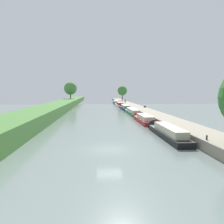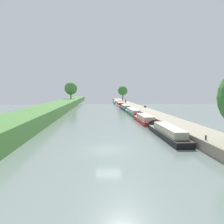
{
  "view_description": "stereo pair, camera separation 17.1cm",
  "coord_description": "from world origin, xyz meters",
  "px_view_note": "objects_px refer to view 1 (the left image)",
  "views": [
    {
      "loc": [
        -1.28,
        -23.09,
        5.73
      ],
      "look_at": [
        2.27,
        30.31,
        1.0
      ],
      "focal_mm": 38.15,
      "sensor_mm": 36.0,
      "label": 1
    },
    {
      "loc": [
        -1.11,
        -23.1,
        5.73
      ],
      "look_at": [
        2.27,
        30.31,
        1.0
      ],
      "focal_mm": 38.15,
      "sensor_mm": 36.0,
      "label": 2
    }
  ],
  "objects_px": {
    "mooring_bollard_far": "(118,100)",
    "park_bench": "(145,106)",
    "narrowboat_navy": "(124,107)",
    "narrowboat_red": "(143,119)",
    "mooring_bollard_near": "(207,138)",
    "narrowboat_black": "(167,132)",
    "narrowboat_cream": "(119,104)",
    "person_walking": "(125,101)",
    "narrowboat_green": "(132,112)",
    "narrowboat_teal": "(116,102)"
  },
  "relations": [
    {
      "from": "mooring_bollard_far",
      "to": "park_bench",
      "type": "relative_size",
      "value": 0.3
    },
    {
      "from": "park_bench",
      "to": "narrowboat_navy",
      "type": "bearing_deg",
      "value": 129.89
    },
    {
      "from": "narrowboat_navy",
      "to": "narrowboat_cream",
      "type": "relative_size",
      "value": 0.92
    },
    {
      "from": "narrowboat_navy",
      "to": "park_bench",
      "type": "bearing_deg",
      "value": -50.11
    },
    {
      "from": "mooring_bollard_near",
      "to": "narrowboat_green",
      "type": "bearing_deg",
      "value": 92.66
    },
    {
      "from": "narrowboat_green",
      "to": "mooring_bollard_far",
      "type": "relative_size",
      "value": 36.31
    },
    {
      "from": "narrowboat_black",
      "to": "narrowboat_red",
      "type": "height_order",
      "value": "narrowboat_black"
    },
    {
      "from": "mooring_bollard_far",
      "to": "park_bench",
      "type": "xyz_separation_m",
      "value": [
        3.39,
        -45.78,
        0.12
      ]
    },
    {
      "from": "narrowboat_navy",
      "to": "mooring_bollard_near",
      "type": "height_order",
      "value": "narrowboat_navy"
    },
    {
      "from": "narrowboat_black",
      "to": "narrowboat_red",
      "type": "bearing_deg",
      "value": 90.21
    },
    {
      "from": "narrowboat_red",
      "to": "mooring_bollard_near",
      "type": "relative_size",
      "value": 26.95
    },
    {
      "from": "narrowboat_navy",
      "to": "mooring_bollard_far",
      "type": "distance_m",
      "value": 39.61
    },
    {
      "from": "narrowboat_cream",
      "to": "narrowboat_teal",
      "type": "relative_size",
      "value": 1.0
    },
    {
      "from": "park_bench",
      "to": "person_walking",
      "type": "bearing_deg",
      "value": 97.46
    },
    {
      "from": "narrowboat_black",
      "to": "narrowboat_cream",
      "type": "xyz_separation_m",
      "value": [
        -0.11,
        61.2,
        0.02
      ]
    },
    {
      "from": "narrowboat_navy",
      "to": "park_bench",
      "type": "height_order",
      "value": "narrowboat_navy"
    },
    {
      "from": "narrowboat_black",
      "to": "narrowboat_teal",
      "type": "height_order",
      "value": "narrowboat_black"
    },
    {
      "from": "mooring_bollard_far",
      "to": "person_walking",
      "type": "bearing_deg",
      "value": -88.98
    },
    {
      "from": "narrowboat_green",
      "to": "narrowboat_teal",
      "type": "relative_size",
      "value": 1.08
    },
    {
      "from": "narrowboat_teal",
      "to": "mooring_bollard_near",
      "type": "height_order",
      "value": "narrowboat_teal"
    },
    {
      "from": "narrowboat_navy",
      "to": "person_walking",
      "type": "relative_size",
      "value": 8.36
    },
    {
      "from": "narrowboat_green",
      "to": "narrowboat_cream",
      "type": "height_order",
      "value": "narrowboat_cream"
    },
    {
      "from": "narrowboat_green",
      "to": "mooring_bollard_near",
      "type": "distance_m",
      "value": 37.09
    },
    {
      "from": "person_walking",
      "to": "mooring_bollard_far",
      "type": "distance_m",
      "value": 23.02
    },
    {
      "from": "narrowboat_green",
      "to": "narrowboat_teal",
      "type": "xyz_separation_m",
      "value": [
        -0.12,
        48.07,
        0.02
      ]
    },
    {
      "from": "narrowboat_green",
      "to": "park_bench",
      "type": "xyz_separation_m",
      "value": [
        5.11,
        8.74,
        0.78
      ]
    },
    {
      "from": "narrowboat_black",
      "to": "mooring_bollard_far",
      "type": "height_order",
      "value": "narrowboat_black"
    },
    {
      "from": "narrowboat_red",
      "to": "narrowboat_green",
      "type": "height_order",
      "value": "narrowboat_red"
    },
    {
      "from": "narrowboat_cream",
      "to": "person_walking",
      "type": "height_order",
      "value": "person_walking"
    },
    {
      "from": "narrowboat_cream",
      "to": "mooring_bollard_far",
      "type": "distance_m",
      "value": 23.36
    },
    {
      "from": "narrowboat_cream",
      "to": "park_bench",
      "type": "distance_m",
      "value": 23.14
    },
    {
      "from": "narrowboat_navy",
      "to": "narrowboat_black",
      "type": "bearing_deg",
      "value": -90.01
    },
    {
      "from": "narrowboat_green",
      "to": "mooring_bollard_far",
      "type": "height_order",
      "value": "mooring_bollard_far"
    },
    {
      "from": "narrowboat_teal",
      "to": "person_walking",
      "type": "distance_m",
      "value": 16.76
    },
    {
      "from": "narrowboat_teal",
      "to": "mooring_bollard_far",
      "type": "distance_m",
      "value": 6.74
    },
    {
      "from": "person_walking",
      "to": "narrowboat_black",
      "type": "bearing_deg",
      "value": -92.07
    },
    {
      "from": "narrowboat_green",
      "to": "park_bench",
      "type": "bearing_deg",
      "value": 59.68
    },
    {
      "from": "narrowboat_navy",
      "to": "mooring_bollard_near",
      "type": "bearing_deg",
      "value": -88.01
    },
    {
      "from": "narrowboat_navy",
      "to": "narrowboat_teal",
      "type": "relative_size",
      "value": 0.92
    },
    {
      "from": "narrowboat_cream",
      "to": "park_bench",
      "type": "bearing_deg",
      "value": -76.72
    },
    {
      "from": "narrowboat_red",
      "to": "narrowboat_navy",
      "type": "distance_m",
      "value": 30.41
    },
    {
      "from": "narrowboat_navy",
      "to": "park_bench",
      "type": "distance_m",
      "value": 8.14
    },
    {
      "from": "narrowboat_black",
      "to": "narrowboat_cream",
      "type": "distance_m",
      "value": 61.2
    },
    {
      "from": "narrowboat_green",
      "to": "person_walking",
      "type": "xyz_separation_m",
      "value": [
        2.13,
        31.51,
        1.31
      ]
    },
    {
      "from": "narrowboat_black",
      "to": "narrowboat_green",
      "type": "height_order",
      "value": "narrowboat_black"
    },
    {
      "from": "person_walking",
      "to": "mooring_bollard_near",
      "type": "xyz_separation_m",
      "value": [
        -0.41,
        -68.56,
        -0.65
      ]
    },
    {
      "from": "narrowboat_green",
      "to": "mooring_bollard_near",
      "type": "height_order",
      "value": "mooring_bollard_near"
    },
    {
      "from": "narrowboat_red",
      "to": "narrowboat_green",
      "type": "bearing_deg",
      "value": 89.46
    },
    {
      "from": "narrowboat_red",
      "to": "narrowboat_teal",
      "type": "distance_m",
      "value": 63.52
    },
    {
      "from": "narrowboat_red",
      "to": "narrowboat_teal",
      "type": "height_order",
      "value": "narrowboat_teal"
    }
  ]
}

